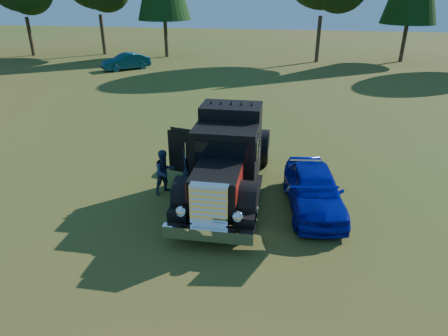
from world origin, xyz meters
The scene contains 6 objects.
ground centered at (0.00, 0.00, 0.00)m, with size 120.00×120.00×0.00m, color #2F5719.
diamond_t_truck centered at (-0.24, 2.25, 1.28)m, with size 3.36×7.16×3.00m.
hotrod_coupe centered at (2.69, 1.76, 0.71)m, with size 2.20×4.38×1.89m.
spectator_near centered at (-1.63, 2.51, 0.99)m, with size 0.72×0.47×1.98m, color #1E2F46.
spectator_far centered at (-2.40, 2.05, 0.80)m, with size 0.78×0.60×1.60m, color #1A2A3E.
distant_teal_car centered at (-12.49, 23.36, 0.68)m, with size 1.44×4.12×1.36m, color #0A3D3A.
Camera 1 is at (1.71, -9.97, 6.70)m, focal length 32.00 mm.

